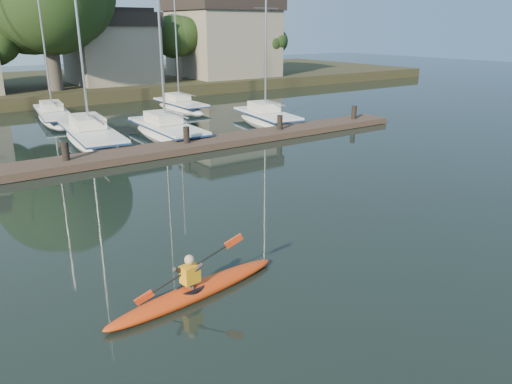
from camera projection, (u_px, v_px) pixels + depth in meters
ground at (335, 269)px, 13.07m from camera, size 160.00×160.00×0.00m
kayak at (195, 289)px, 11.71m from camera, size 4.84×1.30×1.54m
dock at (131, 154)px, 23.86m from camera, size 34.00×2.00×1.80m
sailboat_2 at (92, 144)px, 27.72m from camera, size 3.13×9.87×16.07m
sailboat_3 at (168, 139)px, 29.06m from camera, size 2.43×8.49×13.59m
sailboat_4 at (267, 125)px, 33.07m from camera, size 3.25×7.54×12.40m
sailboat_6 at (54, 121)px, 34.17m from camera, size 3.00×9.23×14.41m
sailboat_7 at (181, 111)px, 38.43m from camera, size 1.95×7.30×11.75m
shore at (33, 59)px, 44.17m from camera, size 90.00×25.25×12.75m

